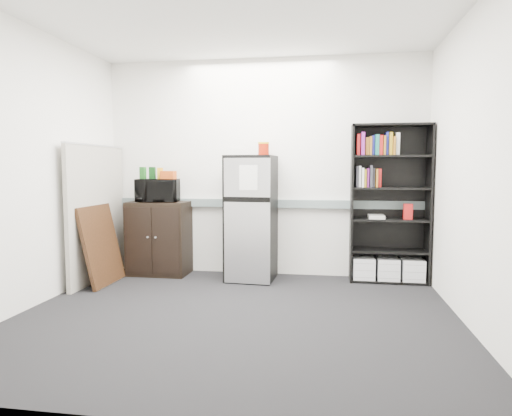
% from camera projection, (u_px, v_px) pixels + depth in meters
% --- Properties ---
extents(floor, '(4.00, 4.00, 0.00)m').
position_uv_depth(floor, '(235.00, 317.00, 4.13)').
color(floor, black).
rests_on(floor, ground).
extents(wall_back, '(4.00, 0.02, 2.70)m').
position_uv_depth(wall_back, '(263.00, 168.00, 5.73)').
color(wall_back, white).
rests_on(wall_back, floor).
extents(wall_right, '(0.02, 3.50, 2.70)m').
position_uv_depth(wall_right, '(476.00, 167.00, 3.70)').
color(wall_right, white).
rests_on(wall_right, floor).
extents(wall_left, '(0.02, 3.50, 2.70)m').
position_uv_depth(wall_left, '(28.00, 167.00, 4.33)').
color(wall_left, white).
rests_on(wall_left, floor).
extents(ceiling, '(4.00, 3.50, 0.02)m').
position_uv_depth(ceiling, '(234.00, 9.00, 3.89)').
color(ceiling, white).
rests_on(ceiling, wall_back).
extents(electrical_raceway, '(3.92, 0.05, 0.10)m').
position_uv_depth(electrical_raceway, '(263.00, 203.00, 5.74)').
color(electrical_raceway, slate).
rests_on(electrical_raceway, wall_back).
extents(wall_note, '(0.14, 0.00, 0.10)m').
position_uv_depth(wall_note, '(236.00, 152.00, 5.76)').
color(wall_note, white).
rests_on(wall_note, wall_back).
extents(bookshelf, '(0.90, 0.34, 1.85)m').
position_uv_depth(bookshelf, '(389.00, 205.00, 5.35)').
color(bookshelf, black).
rests_on(bookshelf, floor).
extents(cubicle_partition, '(0.06, 1.30, 1.62)m').
position_uv_depth(cubicle_partition, '(97.00, 213.00, 5.42)').
color(cubicle_partition, gray).
rests_on(cubicle_partition, floor).
extents(cabinet, '(0.74, 0.49, 0.92)m').
position_uv_depth(cabinet, '(159.00, 238.00, 5.77)').
color(cabinet, black).
rests_on(cabinet, floor).
extents(microwave, '(0.57, 0.44, 0.28)m').
position_uv_depth(microwave, '(158.00, 190.00, 5.70)').
color(microwave, black).
rests_on(microwave, cabinet).
extents(snack_box_a, '(0.08, 0.07, 0.15)m').
position_uv_depth(snack_box_a, '(143.00, 173.00, 5.75)').
color(snack_box_a, '#195A1A').
rests_on(snack_box_a, microwave).
extents(snack_box_b, '(0.07, 0.05, 0.15)m').
position_uv_depth(snack_box_b, '(152.00, 173.00, 5.73)').
color(snack_box_b, '#0D390F').
rests_on(snack_box_b, microwave).
extents(snack_box_c, '(0.08, 0.07, 0.14)m').
position_uv_depth(snack_box_c, '(160.00, 173.00, 5.71)').
color(snack_box_c, orange).
rests_on(snack_box_c, microwave).
extents(snack_bag, '(0.19, 0.12, 0.10)m').
position_uv_depth(snack_bag, '(168.00, 175.00, 5.65)').
color(snack_bag, '#BF4713').
rests_on(snack_bag, microwave).
extents(refrigerator, '(0.59, 0.62, 1.49)m').
position_uv_depth(refrigerator, '(251.00, 218.00, 5.48)').
color(refrigerator, black).
rests_on(refrigerator, floor).
extents(coffee_can, '(0.13, 0.13, 0.18)m').
position_uv_depth(coffee_can, '(264.00, 148.00, 5.51)').
color(coffee_can, '#9A1907').
rests_on(coffee_can, refrigerator).
extents(framed_poster, '(0.24, 0.72, 0.92)m').
position_uv_depth(framed_poster, '(101.00, 244.00, 5.27)').
color(framed_poster, black).
rests_on(framed_poster, floor).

